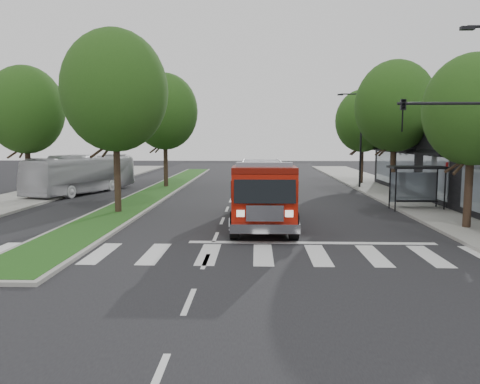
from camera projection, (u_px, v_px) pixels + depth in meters
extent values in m
plane|color=black|center=(216.00, 237.00, 20.11)|extent=(140.00, 140.00, 0.00)
cube|color=gray|center=(426.00, 204.00, 29.60)|extent=(5.00, 80.00, 0.15)
cube|color=gray|center=(8.00, 202.00, 30.52)|extent=(5.00, 80.00, 0.15)
cube|color=gray|center=(161.00, 190.00, 38.18)|extent=(3.00, 50.00, 0.14)
cube|color=#1A4213|center=(161.00, 189.00, 38.17)|extent=(2.60, 49.50, 0.02)
cylinder|color=black|center=(396.00, 190.00, 26.97)|extent=(0.08, 0.08, 2.50)
cylinder|color=black|center=(445.00, 191.00, 26.88)|extent=(0.08, 0.08, 2.50)
cylinder|color=black|center=(390.00, 188.00, 28.17)|extent=(0.08, 0.08, 2.50)
cylinder|color=black|center=(437.00, 188.00, 28.07)|extent=(0.08, 0.08, 2.50)
cube|color=black|center=(418.00, 167.00, 27.37)|extent=(3.20, 1.60, 0.12)
cube|color=#8C99A5|center=(413.00, 187.00, 28.21)|extent=(2.80, 0.04, 1.80)
cube|color=black|center=(416.00, 201.00, 27.60)|extent=(2.40, 0.40, 0.08)
cylinder|color=black|center=(468.00, 190.00, 21.48)|extent=(0.36, 0.36, 3.74)
ellipsoid|color=#14380F|center=(473.00, 110.00, 21.07)|extent=(4.40, 4.40, 5.06)
cylinder|color=black|center=(393.00, 167.00, 33.36)|extent=(0.36, 0.36, 4.40)
ellipsoid|color=#14380F|center=(395.00, 106.00, 32.87)|extent=(5.60, 5.60, 6.44)
cylinder|color=black|center=(361.00, 163.00, 43.32)|extent=(0.36, 0.36, 3.96)
ellipsoid|color=#14380F|center=(363.00, 121.00, 42.88)|extent=(5.00, 5.00, 5.75)
cylinder|color=black|center=(117.00, 173.00, 26.01)|extent=(0.36, 0.36, 4.62)
ellipsoid|color=#14380F|center=(115.00, 91.00, 25.49)|extent=(5.80, 5.80, 6.67)
cylinder|color=black|center=(166.00, 162.00, 39.92)|extent=(0.36, 0.36, 4.40)
ellipsoid|color=#14380F|center=(165.00, 111.00, 39.43)|extent=(5.60, 5.60, 6.44)
cylinder|color=black|center=(28.00, 170.00, 32.26)|extent=(0.36, 0.36, 4.18)
ellipsoid|color=#14380F|center=(25.00, 110.00, 31.80)|extent=(5.20, 5.20, 5.98)
cube|color=black|center=(467.00, 28.00, 15.44)|extent=(0.45, 0.20, 0.12)
cylinder|color=black|center=(457.00, 103.00, 15.72)|extent=(4.00, 0.10, 0.10)
imported|color=black|center=(403.00, 115.00, 15.83)|extent=(0.18, 0.22, 1.10)
cylinder|color=black|center=(361.00, 141.00, 39.15)|extent=(0.16, 0.16, 8.00)
cylinder|color=black|center=(351.00, 94.00, 38.74)|extent=(1.80, 0.10, 0.10)
cube|color=black|center=(340.00, 95.00, 38.77)|extent=(0.45, 0.20, 0.12)
cube|color=#600D05|center=(262.00, 213.00, 23.26)|extent=(2.82, 9.10, 0.27)
cube|color=#951408|center=(262.00, 188.00, 23.99)|extent=(2.79, 6.94, 2.16)
cube|color=#951408|center=(264.00, 199.00, 19.80)|extent=(2.72, 1.98, 2.27)
cube|color=#B2B2B7|center=(262.00, 166.00, 23.86)|extent=(2.79, 6.94, 0.13)
cylinder|color=#B2B2B7|center=(243.00, 162.00, 23.85)|extent=(0.19, 6.48, 0.11)
cylinder|color=#B2B2B7|center=(281.00, 162.00, 23.81)|extent=(0.19, 6.48, 0.11)
cube|color=silver|center=(265.00, 228.00, 18.69)|extent=(2.81, 0.41, 0.38)
cube|color=#8C99A5|center=(264.00, 165.00, 19.64)|extent=(2.38, 0.41, 0.19)
cylinder|color=black|center=(235.00, 225.00, 19.63)|extent=(0.39, 1.19, 1.19)
cylinder|color=black|center=(294.00, 226.00, 19.58)|extent=(0.39, 1.19, 1.19)
cylinder|color=black|center=(237.00, 209.00, 24.13)|extent=(0.39, 1.19, 1.19)
cylinder|color=black|center=(286.00, 209.00, 24.08)|extent=(0.39, 1.19, 1.19)
cylinder|color=black|center=(239.00, 202.00, 26.71)|extent=(0.39, 1.19, 1.19)
cylinder|color=black|center=(282.00, 203.00, 26.66)|extent=(0.39, 1.19, 1.19)
imported|color=silver|center=(83.00, 174.00, 36.08)|extent=(5.60, 10.97, 2.98)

